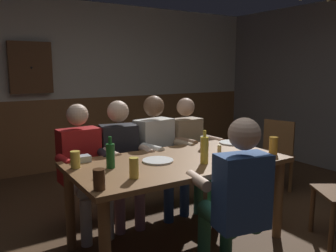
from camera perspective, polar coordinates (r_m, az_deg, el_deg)
ground_plane at (r=3.09m, az=3.67°, el=-20.05°), size 7.64×7.64×0.00m
back_wall_upper at (r=5.43m, az=-15.42°, el=11.99°), size 6.37×0.12×1.43m
back_wall_wainscot at (r=5.51m, az=-14.84°, el=-1.10°), size 6.37×0.12×1.07m
dining_table at (r=2.97m, az=1.67°, el=-7.45°), size 1.81×0.94×0.76m
person_0 at (r=3.31m, az=-13.89°, el=-5.98°), size 0.53×0.55×1.20m
person_1 at (r=3.45m, az=-7.76°, el=-4.93°), size 0.53×0.57×1.21m
person_2 at (r=3.65m, az=-1.59°, el=-3.76°), size 0.59×0.58×1.24m
person_3 at (r=3.85m, az=3.66°, el=-3.53°), size 0.51×0.52×1.20m
person_4 at (r=2.46m, az=11.08°, el=-11.05°), size 0.54×0.55×1.21m
chair_empty_near_right at (r=4.49m, az=17.03°, el=-4.41°), size 0.54×0.54×0.88m
table_candle at (r=3.17m, az=8.49°, el=-3.82°), size 0.04×0.04×0.08m
condiment_caddy at (r=2.96m, az=-14.09°, el=-5.27°), size 0.14×0.10×0.05m
plate_0 at (r=2.88m, az=-1.68°, el=-5.73°), size 0.26×0.26×0.01m
plate_1 at (r=3.62m, az=10.53°, el=-2.73°), size 0.26×0.26×0.01m
bottle_0 at (r=2.71m, az=-9.49°, el=-4.79°), size 0.07×0.07×0.25m
bottle_1 at (r=2.82m, az=6.04°, el=-3.92°), size 0.06×0.06×0.27m
pint_glass_0 at (r=3.26m, az=17.01°, el=-3.09°), size 0.08×0.08×0.16m
pint_glass_1 at (r=2.45m, az=-5.64°, el=-6.92°), size 0.07×0.07×0.15m
pint_glass_2 at (r=2.26m, az=-11.31°, el=-8.65°), size 0.08×0.08×0.14m
pint_glass_3 at (r=2.78m, az=-15.07°, el=-5.38°), size 0.07×0.07×0.13m
pint_glass_4 at (r=3.35m, az=6.05°, el=-2.72°), size 0.08×0.08×0.12m
wall_dart_cabinet at (r=5.15m, az=-21.77°, el=8.94°), size 0.56×0.15×0.70m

